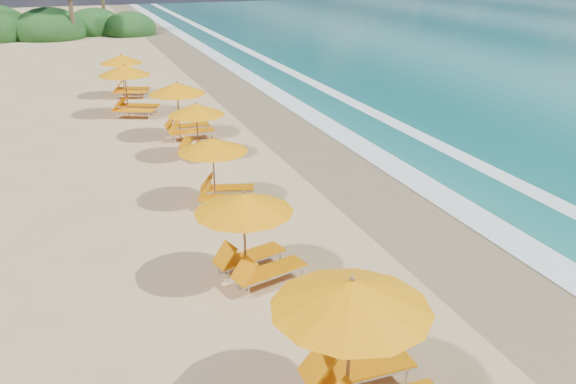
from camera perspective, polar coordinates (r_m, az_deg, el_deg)
ground at (r=16.63m, az=-0.00°, el=-3.83°), size 160.00×160.00×0.00m
wet_sand at (r=18.29m, az=11.82°, el=-1.81°), size 4.00×160.00×0.01m
surf_foam at (r=19.79m, az=18.48°, el=-0.58°), size 4.00×160.00×0.01m
station_3 at (r=9.97m, az=7.01°, el=-13.58°), size 2.86×2.64×2.65m
station_4 at (r=13.77m, az=-3.56°, el=-3.65°), size 2.88×2.79×2.32m
station_5 at (r=18.19m, az=-6.63°, el=2.49°), size 2.74×2.67×2.17m
station_6 at (r=22.57m, az=-8.36°, el=6.26°), size 2.77×2.73×2.15m
station_7 at (r=25.18m, az=-10.08°, el=8.13°), size 2.57×2.37×2.40m
station_8 at (r=29.21m, az=-14.93°, el=9.73°), size 3.25×3.23×2.47m
station_9 at (r=33.31m, az=-15.29°, el=10.99°), size 2.90×2.82×2.31m
treeline at (r=60.03m, az=-25.77°, el=13.99°), size 25.80×8.80×9.74m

